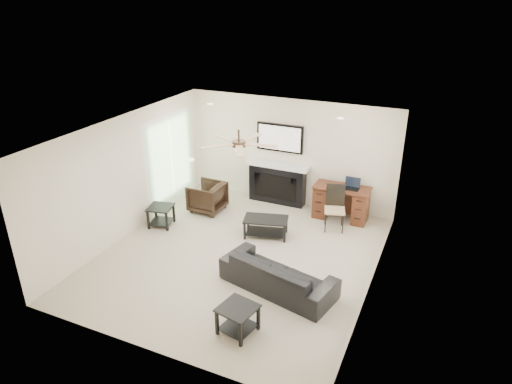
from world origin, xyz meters
TOP-DOWN VIEW (x-y plane):
  - room_shell at (0.19, 0.08)m, footprint 5.50×5.54m
  - sofa at (1.07, -0.64)m, footprint 2.13×1.23m
  - armchair at (-1.53, 1.51)m, footprint 0.76×0.74m
  - coffee_table at (0.17, 0.96)m, footprint 1.00×0.72m
  - end_table_near at (0.92, -1.89)m, footprint 0.61×0.61m
  - end_table_left at (-2.08, 0.46)m, footprint 0.60×0.60m
  - fireplace_unit at (-0.23, 2.58)m, footprint 1.52×0.34m
  - desk at (1.38, 2.37)m, footprint 1.22×0.56m
  - desk_chair at (1.38, 1.82)m, footprint 0.53×0.54m
  - laptop at (1.58, 2.35)m, footprint 0.33×0.24m

SIDE VIEW (x-z plane):
  - coffee_table at x=0.17m, z-range 0.00..0.40m
  - end_table_near at x=0.92m, z-range 0.00..0.45m
  - end_table_left at x=-2.08m, z-range 0.00..0.45m
  - sofa at x=1.07m, z-range 0.00..0.59m
  - armchair at x=-1.53m, z-range 0.00..0.68m
  - desk at x=1.38m, z-range 0.00..0.76m
  - desk_chair at x=1.38m, z-range 0.00..0.97m
  - laptop at x=1.58m, z-range 0.76..0.99m
  - fireplace_unit at x=-0.23m, z-range 0.00..1.91m
  - room_shell at x=0.19m, z-range 0.42..2.94m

